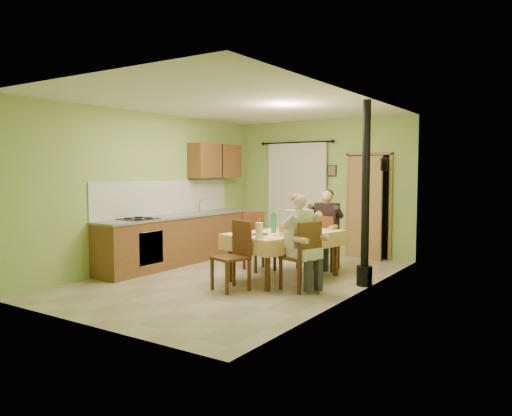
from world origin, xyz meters
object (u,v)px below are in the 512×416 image
Objects in this scene: chair_right at (300,271)px; man_right at (300,231)px; chair_far at (326,254)px; chair_near at (231,270)px; man_far at (326,220)px; chair_left at (259,253)px; dining_table at (285,255)px; stove_flue at (365,219)px.

chair_right is 0.73× the size of man_right.
chair_far is 0.95× the size of chair_near.
man_right is (0.83, 0.56, 0.59)m from chair_near.
man_far is (-0.35, 1.59, 0.59)m from chair_right.
chair_right is at bearing 80.85° from chair_left.
dining_table is 0.82m from chair_left.
chair_far is at bearing 149.53° from chair_left.
chair_near reaches higher than dining_table.
man_right is (1.31, -0.91, 0.59)m from chair_left.
stove_flue reaches higher than chair_far.
stove_flue is (0.68, 0.80, 0.15)m from man_right.
man_far is 1.62m from man_right.
chair_left is (-0.74, 0.36, -0.09)m from dining_table.
dining_table is 0.74× the size of stove_flue.
chair_left is 1.32m from man_far.
chair_left is 0.36× the size of stove_flue.
stove_flue is at bearing -41.77° from man_far.
man_far is at bearing 90.53° from dining_table.
chair_left is at bearing 167.55° from dining_table.
chair_right and chair_left have the same top height.
chair_left reaches higher than chair_near.
dining_table is 0.94m from man_right.
dining_table is 1.17m from man_far.
chair_near reaches higher than chair_far.
stove_flue is (1.51, 1.36, 0.73)m from chair_near.
man_right is at bearing -130.48° from stove_flue.
chair_left is 0.73× the size of man_right.
chair_far is 0.95× the size of chair_left.
chair_far is at bearing -83.85° from chair_near.
man_far is at bearing 30.21° from chair_right.
chair_far is 0.95× the size of chair_right.
stove_flue is at bearing 24.68° from dining_table.
chair_left is at bearing 73.04° from chair_right.
chair_near is 1.01m from chair_right.
stove_flue is at bearing -22.78° from man_right.
dining_table is 1.14m from chair_near.
chair_near is at bearing 141.55° from man_right.
chair_right is at bearing -29.62° from dining_table.
dining_table is at bearing -83.59° from chair_near.
man_far is (0.49, 2.14, 0.59)m from chair_near.
man_right is at bearing 80.69° from chair_left.
chair_right is (0.59, -0.56, -0.09)m from dining_table.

